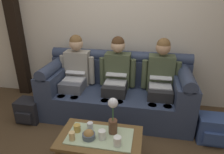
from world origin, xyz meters
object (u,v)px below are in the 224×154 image
object	(u,v)px
person_right	(161,78)
snack_bowl	(89,135)
cup_near_right	(77,128)
person_middle	(117,75)
coffee_table	(100,140)
couch	(116,92)
cup_far_right	(72,136)
backpack_left	(29,111)
flower_vase	(113,116)
person_left	(76,72)
cup_far_center	(90,126)
backpack_right	(211,129)
cup_far_left	(117,141)
cup_near_left	(102,135)

from	to	relation	value
person_right	snack_bowl	world-z (taller)	person_right
snack_bowl	cup_near_right	bearing A→B (deg)	151.71
person_middle	coffee_table	world-z (taller)	person_middle
couch	cup_far_right	world-z (taller)	couch
couch	coffee_table	world-z (taller)	couch
person_middle	snack_bowl	size ratio (longest dim) A/B	8.90
backpack_left	flower_vase	bearing A→B (deg)	-20.95
couch	cup_near_right	xyz separation A→B (m)	(-0.26, -1.05, 0.05)
person_left	cup_far_center	distance (m)	1.14
person_middle	couch	bearing A→B (deg)	90.00
person_middle	cup_far_right	xyz separation A→B (m)	(-0.27, -1.18, -0.23)
person_left	snack_bowl	size ratio (longest dim) A/B	8.90
person_left	coffee_table	xyz separation A→B (m)	(0.65, -1.07, -0.34)
cup_far_center	person_right	bearing A→B (deg)	51.51
cup_far_center	backpack_right	bearing A→B (deg)	20.70
coffee_table	backpack_left	distance (m)	1.40
person_left	flower_vase	size ratio (longest dim) A/B	2.87
cup_far_left	cup_far_right	bearing A→B (deg)	-179.13
person_left	cup_near_right	size ratio (longest dim) A/B	15.10
person_middle	coffee_table	distance (m)	1.12
person_right	cup_far_center	distance (m)	1.28
cup_far_left	backpack_left	xyz separation A→B (m)	(-1.46, 0.71, -0.26)
person_middle	cup_far_center	bearing A→B (deg)	-97.75
coffee_table	cup_far_left	distance (m)	0.26
cup_near_right	cup_far_center	xyz separation A→B (m)	(0.13, 0.06, 0.00)
flower_vase	cup_far_right	size ratio (longest dim) A/B	4.59
cup_near_left	cup_near_right	bearing A→B (deg)	167.19
snack_bowl	coffee_table	bearing A→B (deg)	29.24
person_left	flower_vase	bearing A→B (deg)	-52.00
cup_far_left	cup_far_right	size ratio (longest dim) A/B	1.06
snack_bowl	backpack_right	world-z (taller)	snack_bowl
cup_near_left	cup_far_left	distance (m)	0.18
cup_near_right	cup_far_right	world-z (taller)	cup_far_right
coffee_table	cup_near_right	world-z (taller)	cup_near_right
person_left	person_middle	distance (m)	0.65
person_left	cup_far_center	world-z (taller)	person_left
coffee_table	snack_bowl	distance (m)	0.16
person_left	cup_far_right	size ratio (longest dim) A/B	13.21
backpack_left	person_right	bearing A→B (deg)	13.72
backpack_right	cup_near_right	bearing A→B (deg)	-158.94
snack_bowl	cup_far_left	world-z (taller)	snack_bowl
person_middle	snack_bowl	world-z (taller)	person_middle
couch	person_middle	size ratio (longest dim) A/B	1.82
person_middle	flower_vase	distance (m)	1.00
couch	backpack_left	size ratio (longest dim) A/B	6.55
person_right	flower_vase	bearing A→B (deg)	-117.75
person_left	person_right	world-z (taller)	same
cup_near_left	flower_vase	bearing A→B (deg)	52.56
person_middle	cup_far_right	world-z (taller)	person_middle
person_left	couch	bearing A→B (deg)	0.31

